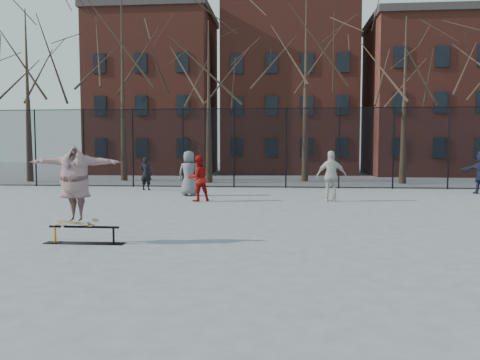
# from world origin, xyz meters

# --- Properties ---
(ground) EXTENTS (100.00, 100.00, 0.00)m
(ground) POSITION_xyz_m (0.00, 0.00, 0.00)
(ground) COLOR slate
(skate_rail) EXTENTS (1.72, 0.26, 0.38)m
(skate_rail) POSITION_xyz_m (-3.16, -0.92, 0.15)
(skate_rail) COLOR black
(skate_rail) RESTS_ON ground
(skateboard) EXTENTS (0.82, 0.19, 0.10)m
(skateboard) POSITION_xyz_m (-3.33, -0.92, 0.43)
(skateboard) COLOR olive
(skateboard) RESTS_ON skate_rail
(skater) EXTENTS (1.99, 0.71, 1.59)m
(skater) POSITION_xyz_m (-3.33, -0.92, 1.27)
(skater) COLOR #5A3D99
(skater) RESTS_ON skateboard
(bystander_grey) EXTENTS (0.98, 0.69, 1.89)m
(bystander_grey) POSITION_xyz_m (-2.88, 8.93, 0.94)
(bystander_grey) COLOR #5B5B5F
(bystander_grey) RESTS_ON ground
(bystander_black) EXTENTS (0.63, 0.46, 1.57)m
(bystander_black) POSITION_xyz_m (-5.43, 11.32, 0.78)
(bystander_black) COLOR black
(bystander_black) RESTS_ON ground
(bystander_red) EXTENTS (1.05, 0.98, 1.73)m
(bystander_red) POSITION_xyz_m (-2.14, 7.00, 0.87)
(bystander_red) COLOR #9B110D
(bystander_red) RESTS_ON ground
(bystander_white) EXTENTS (1.13, 0.49, 1.90)m
(bystander_white) POSITION_xyz_m (2.85, 7.42, 0.95)
(bystander_white) COLOR beige
(bystander_white) RESTS_ON ground
(fence) EXTENTS (34.03, 0.07, 4.00)m
(fence) POSITION_xyz_m (-0.01, 13.00, 2.05)
(fence) COLOR black
(fence) RESTS_ON ground
(tree_row) EXTENTS (33.66, 7.46, 10.67)m
(tree_row) POSITION_xyz_m (-0.25, 17.15, 7.36)
(tree_row) COLOR black
(tree_row) RESTS_ON ground
(rowhouses) EXTENTS (29.00, 7.00, 13.00)m
(rowhouses) POSITION_xyz_m (0.72, 26.00, 6.06)
(rowhouses) COLOR maroon
(rowhouses) RESTS_ON ground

